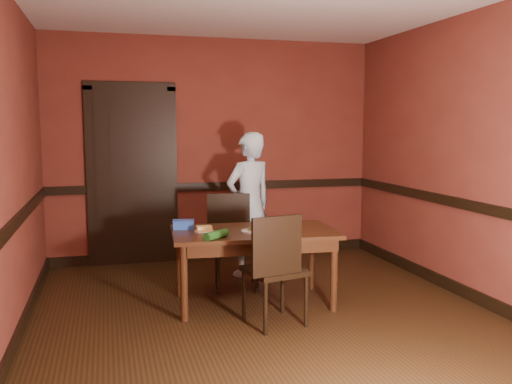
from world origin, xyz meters
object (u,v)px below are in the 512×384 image
person (249,204)px  food_tub (183,224)px  chair_far (236,242)px  sauce_jar (291,226)px  chair_near (275,268)px  dining_table (254,267)px  cheese_saucer (204,230)px  sandwich_plate (255,230)px

person → food_tub: (-0.83, -0.74, -0.05)m
chair_far → sauce_jar: bearing=-51.3°
chair_near → food_tub: (-0.64, 0.76, 0.27)m
dining_table → cheese_saucer: (-0.45, 0.03, 0.37)m
person → cheese_saucer: person is taller
person → dining_table: bearing=56.2°
sandwich_plate → cheese_saucer: size_ratio=1.38×
sandwich_plate → chair_near: bearing=-83.6°
chair_near → sauce_jar: (0.29, 0.40, 0.27)m
chair_far → sauce_jar: size_ratio=10.90×
chair_far → cheese_saucer: chair_far is taller
cheese_saucer → person: bearing=54.7°
sauce_jar → sandwich_plate: bearing=174.3°
person → cheese_saucer: (-0.67, -0.94, -0.07)m
person → food_tub: size_ratio=7.32×
chair_near → food_tub: chair_near is taller
sandwich_plate → person: bearing=77.9°
sandwich_plate → sauce_jar: sauce_jar is taller
dining_table → chair_far: size_ratio=1.56×
person → food_tub: 1.11m
dining_table → chair_near: (0.03, -0.53, 0.12)m
dining_table → food_tub: (-0.61, 0.23, 0.39)m
chair_far → cheese_saucer: 0.68m
chair_near → person: 1.55m
chair_far → chair_near: bearing=-76.3°
dining_table → sauce_jar: 0.52m
chair_near → cheese_saucer: (-0.49, 0.56, 0.25)m
food_tub → chair_far: bearing=35.7°
dining_table → chair_far: 0.53m
person → food_tub: person is taller
dining_table → chair_near: bearing=-81.9°
dining_table → food_tub: 0.76m
sauce_jar → chair_far: bearing=119.2°
person → chair_far: bearing=39.3°
sandwich_plate → food_tub: bearing=151.3°
chair_far → sauce_jar: chair_far is taller
chair_far → sauce_jar: (0.36, -0.65, 0.26)m
chair_far → person: (0.26, 0.45, 0.31)m
dining_table → chair_far: chair_far is taller
chair_far → person: person is taller
dining_table → food_tub: food_tub is taller
food_tub → sandwich_plate: bearing=-19.8°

